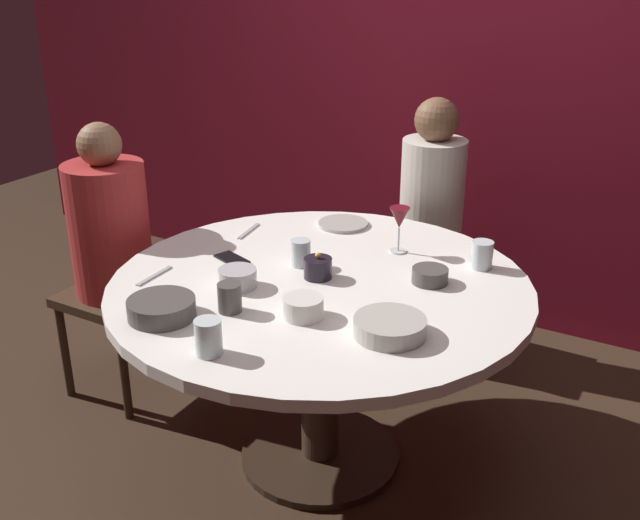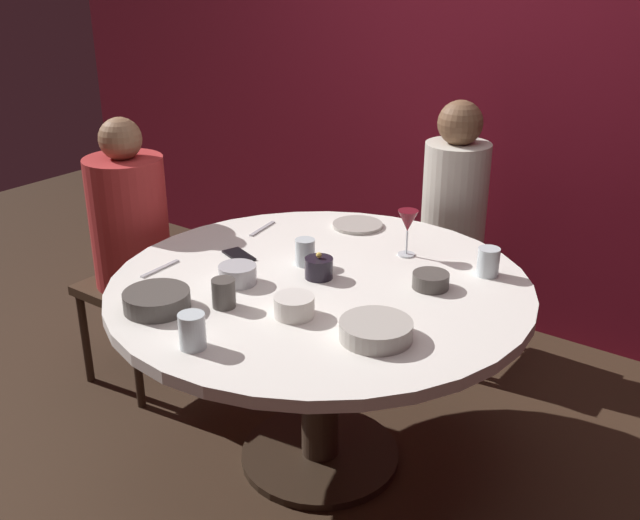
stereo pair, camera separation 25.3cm
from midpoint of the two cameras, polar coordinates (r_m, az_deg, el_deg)
ground_plane at (r=2.95m, az=-2.54°, el=-14.92°), size 8.00×8.00×0.00m
back_wall at (r=3.72m, az=10.12°, el=14.80°), size 6.00×0.10×2.60m
dining_table at (r=2.62m, az=-2.77°, el=-4.42°), size 1.46×1.46×0.74m
seated_diner_left at (r=3.17m, az=-18.01°, el=1.88°), size 0.40×0.40×1.18m
seated_diner_back at (r=3.39m, az=6.45°, el=4.47°), size 0.40×0.40×1.21m
candle_holder at (r=2.57m, az=-2.97°, el=-0.66°), size 0.10×0.10×0.09m
wine_glass at (r=2.76m, az=3.50°, el=3.05°), size 0.08×0.08×0.18m
dinner_plate at (r=3.06m, az=-0.58°, el=2.74°), size 0.21×0.21×0.01m
cell_phone at (r=2.76m, az=-9.39°, el=0.01°), size 0.16×0.11×0.01m
bowl_serving_large at (r=2.54m, az=-9.18°, el=-1.43°), size 0.13×0.13×0.06m
bowl_salad_center at (r=2.20m, az=2.10°, el=-5.22°), size 0.22×0.22×0.06m
bowl_small_white at (r=2.55m, az=5.63°, el=-1.25°), size 0.12×0.12×0.05m
bowl_sauce_side at (r=2.31m, az=-4.44°, el=-3.69°), size 0.13×0.13×0.07m
bowl_rice_portion at (r=2.39m, az=-15.03°, el=-3.66°), size 0.21×0.21×0.06m
cup_near_candle at (r=2.67m, az=-4.20°, el=0.50°), size 0.07×0.07×0.10m
cup_by_left_diner at (r=2.14m, az=-11.93°, el=-5.89°), size 0.08×0.08×0.11m
cup_by_right_diner at (r=2.68m, az=9.68°, el=0.34°), size 0.08×0.08×0.10m
cup_center_front at (r=2.37m, az=-9.98°, el=-2.92°), size 0.08×0.08×0.09m
fork_near_plate at (r=3.02m, az=-7.87°, el=2.17°), size 0.05×0.18×0.01m
knife_near_plate at (r=2.69m, az=-15.22°, el=-1.24°), size 0.02×0.18×0.01m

